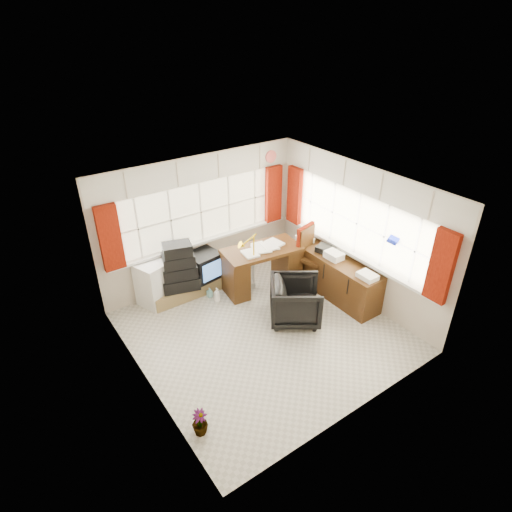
% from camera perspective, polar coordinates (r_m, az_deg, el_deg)
% --- Properties ---
extents(ground, '(4.00, 4.00, 0.00)m').
position_cam_1_polar(ground, '(7.22, 1.03, -10.07)').
color(ground, beige).
rests_on(ground, ground).
extents(room_walls, '(4.00, 4.00, 4.00)m').
position_cam_1_polar(room_walls, '(6.36, 1.15, 0.32)').
color(room_walls, beige).
rests_on(room_walls, ground).
extents(window_back, '(3.70, 0.12, 3.60)m').
position_cam_1_polar(window_back, '(8.09, -7.02, 2.49)').
color(window_back, '#FFF3C9').
rests_on(window_back, room_walls).
extents(window_right, '(0.12, 3.70, 3.60)m').
position_cam_1_polar(window_right, '(7.80, 12.74, 0.83)').
color(window_right, '#FFF3C9').
rests_on(window_right, room_walls).
extents(curtains, '(3.83, 3.83, 1.15)m').
position_cam_1_polar(curtains, '(7.54, 2.71, 4.88)').
color(curtains, maroon).
rests_on(curtains, room_walls).
extents(overhead_cabinets, '(3.98, 3.98, 0.48)m').
position_cam_1_polar(overhead_cabinets, '(7.31, 2.94, 10.79)').
color(overhead_cabinets, silver).
rests_on(overhead_cabinets, room_walls).
extents(desk, '(1.52, 0.89, 0.87)m').
position_cam_1_polar(desk, '(8.05, 0.76, -1.32)').
color(desk, '#462D10').
rests_on(desk, ground).
extents(desk_lamp, '(0.19, 0.17, 0.47)m').
position_cam_1_polar(desk_lamp, '(7.46, -0.30, 2.09)').
color(desk_lamp, yellow).
rests_on(desk_lamp, desk).
extents(task_chair, '(0.61, 0.63, 1.19)m').
position_cam_1_polar(task_chair, '(8.18, 7.12, 0.32)').
color(task_chair, black).
rests_on(task_chair, ground).
extents(office_chair, '(1.16, 1.15, 0.77)m').
position_cam_1_polar(office_chair, '(7.29, 5.32, -5.98)').
color(office_chair, black).
rests_on(office_chair, ground).
extents(radiator, '(0.47, 0.32, 0.65)m').
position_cam_1_polar(radiator, '(8.17, -1.71, -2.48)').
color(radiator, white).
rests_on(radiator, ground).
extents(credenza, '(0.50, 2.00, 0.85)m').
position_cam_1_polar(credenza, '(8.05, 10.23, -2.48)').
color(credenza, '#462D10').
rests_on(credenza, ground).
extents(file_tray, '(0.35, 0.40, 0.11)m').
position_cam_1_polar(file_tray, '(8.01, 9.27, 0.89)').
color(file_tray, black).
rests_on(file_tray, credenza).
extents(tv_bench, '(1.40, 0.50, 0.25)m').
position_cam_1_polar(tv_bench, '(8.13, -9.30, -4.29)').
color(tv_bench, olive).
rests_on(tv_bench, ground).
extents(crt_tv, '(0.62, 0.59, 0.51)m').
position_cam_1_polar(crt_tv, '(8.05, -6.95, -1.25)').
color(crt_tv, black).
rests_on(crt_tv, tv_bench).
extents(hifi_stack, '(0.75, 0.59, 0.90)m').
position_cam_1_polar(hifi_stack, '(7.73, -10.21, -1.61)').
color(hifi_stack, black).
rests_on(hifi_stack, tv_bench).
extents(mini_fridge, '(0.63, 0.63, 0.83)m').
position_cam_1_polar(mini_fridge, '(7.85, -13.51, -3.59)').
color(mini_fridge, white).
rests_on(mini_fridge, ground).
extents(spray_bottle_a, '(0.11, 0.11, 0.28)m').
position_cam_1_polar(spray_bottle_a, '(7.86, -5.24, -5.16)').
color(spray_bottle_a, white).
rests_on(spray_bottle_a, ground).
extents(spray_bottle_b, '(0.09, 0.09, 0.19)m').
position_cam_1_polar(spray_bottle_b, '(8.01, -6.21, -4.85)').
color(spray_bottle_b, '#8FD6CF').
rests_on(spray_bottle_b, ground).
extents(flower_vase, '(0.26, 0.26, 0.37)m').
position_cam_1_polar(flower_vase, '(5.76, -7.50, -21.16)').
color(flower_vase, black).
rests_on(flower_vase, ground).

